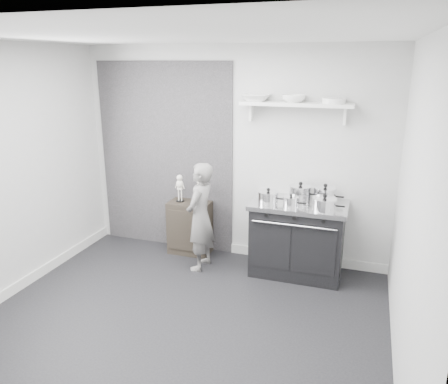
# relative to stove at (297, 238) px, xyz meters

# --- Properties ---
(ground) EXTENTS (4.00, 4.00, 0.00)m
(ground) POSITION_rel_stove_xyz_m (-0.92, -1.48, -0.45)
(ground) COLOR black
(ground) RESTS_ON ground
(room_shell) EXTENTS (4.02, 3.62, 2.71)m
(room_shell) POSITION_rel_stove_xyz_m (-1.01, -1.33, 1.19)
(room_shell) COLOR #B7B7B5
(room_shell) RESTS_ON ground
(wall_shelf) EXTENTS (1.30, 0.26, 0.24)m
(wall_shelf) POSITION_rel_stove_xyz_m (-0.12, 0.20, 1.55)
(wall_shelf) COLOR white
(wall_shelf) RESTS_ON room_shell
(stove) EXTENTS (1.12, 0.70, 0.90)m
(stove) POSITION_rel_stove_xyz_m (0.00, 0.00, 0.00)
(stove) COLOR black
(stove) RESTS_ON ground
(side_cabinet) EXTENTS (0.55, 0.32, 0.71)m
(side_cabinet) POSITION_rel_stove_xyz_m (-1.46, 0.13, -0.10)
(side_cabinet) COLOR black
(side_cabinet) RESTS_ON ground
(child) EXTENTS (0.36, 0.51, 1.35)m
(child) POSITION_rel_stove_xyz_m (-1.16, -0.25, 0.22)
(child) COLOR slate
(child) RESTS_ON ground
(pot_front_left) EXTENTS (0.33, 0.24, 0.18)m
(pot_front_left) POSITION_rel_stove_xyz_m (-0.35, -0.11, 0.52)
(pot_front_left) COLOR silver
(pot_front_left) RESTS_ON stove
(pot_back_left) EXTENTS (0.36, 0.27, 0.22)m
(pot_back_left) POSITION_rel_stove_xyz_m (-0.01, 0.12, 0.53)
(pot_back_left) COLOR silver
(pot_back_left) RESTS_ON stove
(pot_back_right) EXTENTS (0.35, 0.27, 0.23)m
(pot_back_right) POSITION_rel_stove_xyz_m (0.28, 0.11, 0.54)
(pot_back_right) COLOR silver
(pot_back_right) RESTS_ON stove
(pot_front_right) EXTENTS (0.36, 0.27, 0.19)m
(pot_front_right) POSITION_rel_stove_xyz_m (0.30, -0.18, 0.52)
(pot_front_right) COLOR silver
(pot_front_right) RESTS_ON stove
(pot_front_center) EXTENTS (0.27, 0.18, 0.15)m
(pot_front_center) POSITION_rel_stove_xyz_m (-0.07, -0.17, 0.51)
(pot_front_center) COLOR silver
(pot_front_center) RESTS_ON stove
(skeleton_full) EXTENTS (0.12, 0.08, 0.42)m
(skeleton_full) POSITION_rel_stove_xyz_m (-1.59, 0.13, 0.47)
(skeleton_full) COLOR silver
(skeleton_full) RESTS_ON side_cabinet
(skeleton_torso) EXTENTS (0.11, 0.07, 0.38)m
(skeleton_torso) POSITION_rel_stove_xyz_m (-1.31, 0.13, 0.45)
(skeleton_torso) COLOR silver
(skeleton_torso) RESTS_ON side_cabinet
(bowl_large) EXTENTS (0.34, 0.34, 0.08)m
(bowl_large) POSITION_rel_stove_xyz_m (-0.60, 0.19, 1.63)
(bowl_large) COLOR white
(bowl_large) RESTS_ON wall_shelf
(bowl_small) EXTENTS (0.27, 0.27, 0.09)m
(bowl_small) POSITION_rel_stove_xyz_m (-0.15, 0.19, 1.63)
(bowl_small) COLOR white
(bowl_small) RESTS_ON wall_shelf
(plate_stack) EXTENTS (0.26, 0.26, 0.06)m
(plate_stack) POSITION_rel_stove_xyz_m (0.30, 0.19, 1.62)
(plate_stack) COLOR white
(plate_stack) RESTS_ON wall_shelf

